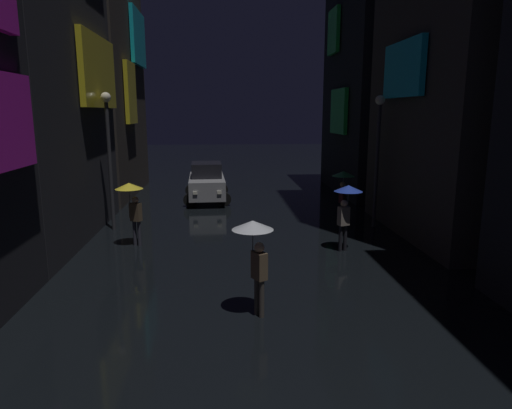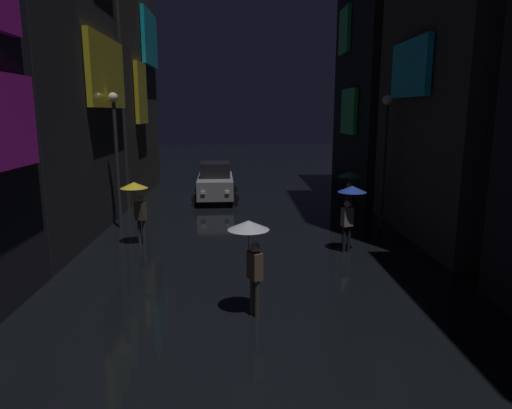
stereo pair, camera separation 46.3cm
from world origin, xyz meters
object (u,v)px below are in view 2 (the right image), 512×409
Objects in this scene: pedestrian_foreground_left_yellow at (136,196)px; streetlamp_right_far at (385,145)px; pedestrian_midstreet_left_clear at (251,241)px; streetlamp_left_far at (116,144)px; pedestrian_midstreet_centre_blue at (350,200)px; pedestrian_foreground_right_green at (350,183)px; car_distant at (215,182)px.

pedestrian_foreground_left_yellow is 9.18m from streetlamp_right_far.
pedestrian_midstreet_left_clear is 0.42× the size of streetlamp_left_far.
pedestrian_foreground_left_yellow and pedestrian_midstreet_left_clear have the same top height.
pedestrian_foreground_left_yellow is 6.99m from pedestrian_midstreet_centre_blue.
pedestrian_foreground_right_green reaches higher than car_distant.
streetlamp_right_far reaches higher than pedestrian_midstreet_centre_blue.
pedestrian_midstreet_left_clear is 13.35m from car_distant.
pedestrian_foreground_right_green and pedestrian_midstreet_left_clear have the same top height.
pedestrian_midstreet_left_clear is (3.65, -5.57, 0.00)m from pedestrian_foreground_left_yellow.
pedestrian_foreground_right_green is 9.02m from streetlamp_left_far.
pedestrian_midstreet_left_clear is at bearing -116.90° from pedestrian_foreground_right_green.
car_distant is at bearing 118.26° from pedestrian_midstreet_centre_blue.
pedestrian_midstreet_centre_blue and pedestrian_midstreet_left_clear have the same top height.
streetlamp_right_far is at bearing 12.16° from pedestrian_foreground_left_yellow.
pedestrian_foreground_left_yellow is at bearing -162.27° from pedestrian_foreground_right_green.
pedestrian_midstreet_centre_blue is at bearing 54.26° from pedestrian_midstreet_left_clear.
pedestrian_foreground_left_yellow is 0.42× the size of streetlamp_left_far.
pedestrian_foreground_right_green is at bearing 153.31° from streetlamp_right_far.
streetlamp_left_far is at bearing -121.52° from car_distant.
pedestrian_midstreet_centre_blue is 8.82m from streetlamp_left_far.
pedestrian_foreground_left_yellow and pedestrian_midstreet_centre_blue have the same top height.
pedestrian_midstreet_centre_blue is (-0.82, -3.52, 0.00)m from pedestrian_foreground_right_green.
streetlamp_left_far is (-4.80, 7.77, 1.55)m from pedestrian_midstreet_left_clear.
pedestrian_midstreet_left_clear is 9.26m from streetlamp_left_far.
pedestrian_foreground_left_yellow is 0.50× the size of car_distant.
streetlamp_right_far is (8.86, 1.91, 1.50)m from pedestrian_foreground_left_yellow.
pedestrian_midstreet_left_clear is at bearing -58.31° from streetlamp_left_far.
streetlamp_right_far is at bearing -26.69° from pedestrian_foreground_right_green.
car_distant is (-5.51, 5.21, -0.74)m from pedestrian_foreground_right_green.
car_distant is (2.22, 7.68, -0.74)m from pedestrian_foreground_left_yellow.
pedestrian_midstreet_centre_blue is 0.42× the size of streetlamp_right_far.
pedestrian_foreground_left_yellow is 8.12m from pedestrian_foreground_right_green.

